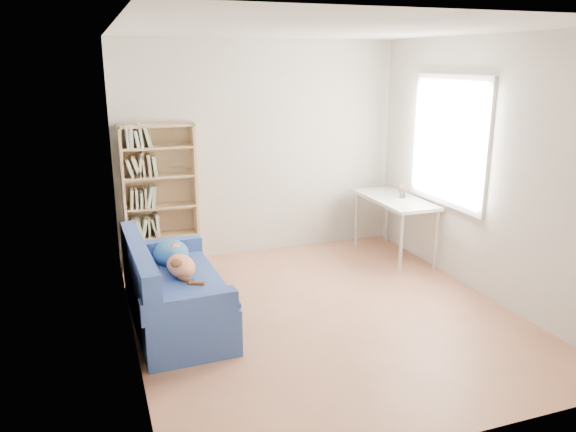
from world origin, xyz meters
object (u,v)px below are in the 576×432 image
object	(u,v)px
sofa	(172,292)
bookshelf	(161,202)
desk	(395,204)
pen_cup	(402,193)

from	to	relation	value
sofa	bookshelf	world-z (taller)	bookshelf
sofa	desk	size ratio (longest dim) A/B	1.35
bookshelf	desk	xyz separation A→B (m)	(2.71, -0.65, -0.10)
pen_cup	sofa	bearing A→B (deg)	-162.52
sofa	bookshelf	xyz separation A→B (m)	(0.13, 1.58, 0.46)
bookshelf	pen_cup	distance (m)	2.87
bookshelf	pen_cup	size ratio (longest dim) A/B	10.46
sofa	desk	xyz separation A→B (m)	(2.83, 0.93, 0.37)
desk	pen_cup	xyz separation A→B (m)	(0.09, -0.01, 0.13)
sofa	desk	world-z (taller)	sofa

